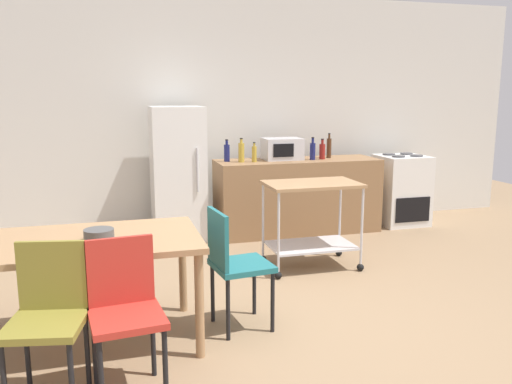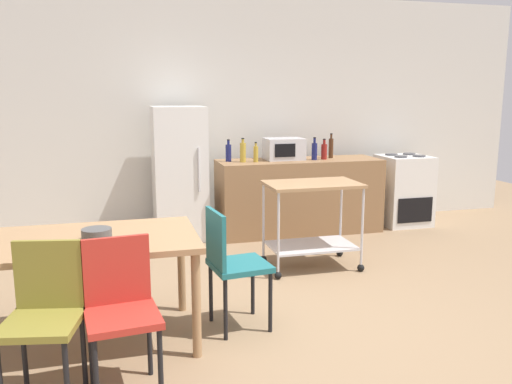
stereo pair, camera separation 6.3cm
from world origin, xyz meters
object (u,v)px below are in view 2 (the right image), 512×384
Objects in this scene: bottle_wine at (331,148)px; bottle_soy_sauce at (228,152)px; refrigerator at (180,173)px; kitchen_cart at (312,211)px; stove_oven at (403,190)px; bottle_soda at (243,152)px; chair_red at (121,305)px; chair_olive at (44,311)px; chair_teal at (231,260)px; fruit_bowl at (97,234)px; bottle_sparkling_water at (324,151)px; microwave at (284,149)px; bottle_hot_sauce at (314,151)px; bottle_sesame_oil at (256,154)px; dining_table at (85,249)px.

bottle_soy_sauce is at bearing -179.75° from bottle_wine.
kitchen_cart is at bearing -52.08° from refrigerator.
bottle_soy_sauce is (-2.32, 0.05, 0.56)m from stove_oven.
bottle_soy_sauce is at bearing 145.44° from bottle_soda.
chair_red is 1.00× the size of chair_olive.
refrigerator is (-0.05, 2.57, 0.26)m from chair_teal.
fruit_bowl is (0.28, 0.56, 0.27)m from chair_olive.
bottle_sparkling_water is at bearing 43.62° from fruit_bowl.
bottle_sparkling_water reaches higher than kitchen_cart.
bottle_sparkling_water is at bearing 63.53° from kitchen_cart.
chair_olive is at bearing -127.36° from microwave.
microwave is at bearing 179.76° from bottle_wine.
refrigerator reaches higher than bottle_sparkling_water.
bottle_soda is 0.89m from bottle_hot_sauce.
bottle_soy_sauce is (0.58, -0.03, 0.23)m from refrigerator.
bottle_sparkling_water is at bearing 2.29° from bottle_sesame_oil.
chair_olive is at bearing -142.46° from stove_oven.
chair_red is 3.30m from refrigerator.
bottle_sparkling_water is 0.82× the size of bottle_wine.
bottle_soda is at bearing 106.43° from kitchen_cart.
microwave is at bearing 159.88° from bottle_hot_sauce.
bottle_soy_sauce reaches higher than kitchen_cart.
bottle_hot_sauce reaches higher than stove_oven.
bottle_soda reaches higher than dining_table.
bottle_soy_sauce is 1.31m from bottle_wine.
kitchen_cart is 1.66m from bottle_wine.
stove_oven is at bearing -1.95° from microwave.
bottle_hot_sauce is at bearing -5.40° from refrigerator.
bottle_hot_sauce is 0.30m from bottle_wine.
microwave is (0.54, 0.11, 0.01)m from bottle_soda.
kitchen_cart is at bearing -119.11° from bottle_wine.
bottle_hot_sauce is at bearing 46.18° from chair_red.
chair_olive is 3.24× the size of bottle_hot_sauce.
kitchen_cart is at bearing -49.86° from chair_teal.
chair_red is at bearing -77.27° from fruit_bowl.
chair_teal is at bearing -124.90° from bottle_sparkling_water.
bottle_soy_sauce is 0.57× the size of microwave.
bottle_sesame_oil is at bearing -172.03° from bottle_wine.
bottle_sparkling_water is 0.17m from bottle_wine.
microwave is at bearing 20.12° from bottle_sesame_oil.
refrigerator is at bearing 169.31° from bottle_soda.
chair_teal is 3.54× the size of bottle_sparkling_water.
bottle_sparkling_water is at bearing -177.33° from stove_oven.
chair_olive is 0.97× the size of stove_oven.
chair_teal is at bearing -108.98° from bottle_sesame_oil.
chair_olive is (-1.19, -0.61, 0.00)m from chair_teal.
bottle_hot_sauce is at bearing -176.79° from stove_oven.
microwave is at bearing 64.11° from chair_olive.
chair_olive is at bearing 169.94° from chair_red.
refrigerator reaches higher than bottle_wine.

